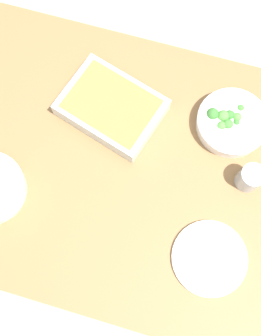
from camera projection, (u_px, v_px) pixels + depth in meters
The scene contains 6 objects.
ground_plane at pixel (130, 209), 1.98m from camera, with size 6.00×6.00×0.00m, color #B2A899.
dining_table at pixel (130, 175), 1.35m from camera, with size 1.20×0.90×0.74m.
broccoli_bowl at pixel (231, 122), 1.27m from camera, with size 0.22×0.22×0.07m.
baking_dish at pixel (111, 107), 1.28m from camera, with size 0.35×0.30×0.06m.
drink_cup at pixel (250, 178), 1.22m from camera, with size 0.07×0.07×0.08m.
side_plate at pixel (209, 258), 1.19m from camera, with size 0.22×0.22×0.01m, color white.
Camera 1 is at (0.09, -0.33, 1.96)m, focal length 43.99 mm.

